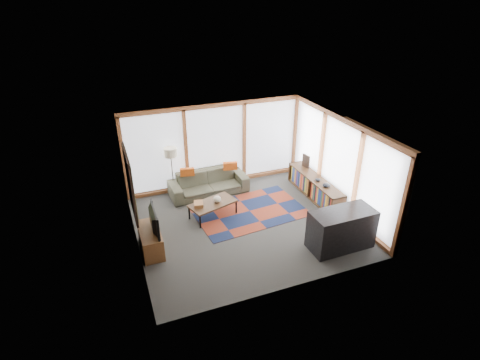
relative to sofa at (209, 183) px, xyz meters
name	(u,v)px	position (x,y,z in m)	size (l,w,h in m)	color
ground	(245,224)	(0.41, -1.94, -0.34)	(5.50, 5.50, 0.00)	#32322F
room_envelope	(256,159)	(0.91, -1.38, 1.20)	(5.52, 5.02, 2.62)	#473C32
rug	(250,211)	(0.75, -1.41, -0.33)	(2.95, 1.90, 0.01)	maroon
sofa	(209,183)	(0.00, 0.00, 0.00)	(2.32, 0.91, 0.68)	#343428
pillow_left	(187,172)	(-0.61, 0.04, 0.45)	(0.41, 0.12, 0.23)	#B24612
pillow_right	(230,166)	(0.68, -0.02, 0.45)	(0.42, 0.13, 0.23)	#B24612
floor_lamp	(172,172)	(-1.00, 0.30, 0.41)	(0.38, 0.38, 1.50)	#2C2217
coffee_table	(213,209)	(-0.27, -1.28, -0.13)	(1.24, 0.62, 0.41)	black
book_stack	(199,204)	(-0.66, -1.29, 0.13)	(0.24, 0.29, 0.10)	brown
vase	(217,199)	(-0.14, -1.28, 0.17)	(0.21, 0.21, 0.18)	beige
bookshelf	(315,187)	(2.84, -1.33, -0.03)	(0.45, 2.46, 0.61)	black
bowl_a	(326,185)	(2.83, -1.89, 0.33)	(0.22, 0.22, 0.11)	black
bowl_b	(318,180)	(2.80, -1.51, 0.32)	(0.16, 0.16, 0.08)	black
shelf_picture	(306,161)	(2.94, -0.56, 0.48)	(0.04, 0.30, 0.40)	black
tv_console	(151,240)	(-2.06, -2.17, -0.06)	(0.46, 1.10, 0.55)	brown
television	(151,220)	(-2.00, -2.19, 0.49)	(0.97, 0.13, 0.56)	black
bar_counter	(341,229)	(2.16, -3.62, 0.14)	(1.51, 0.71, 0.96)	black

